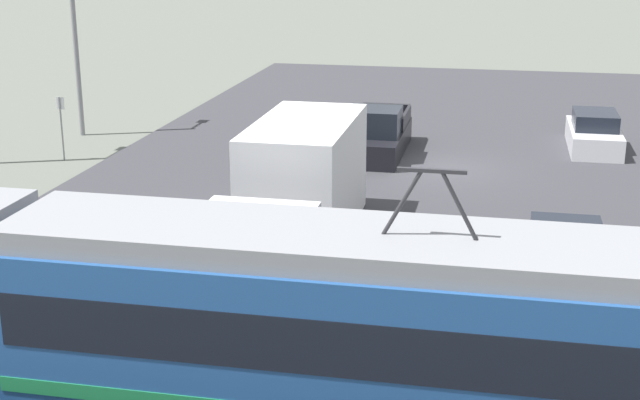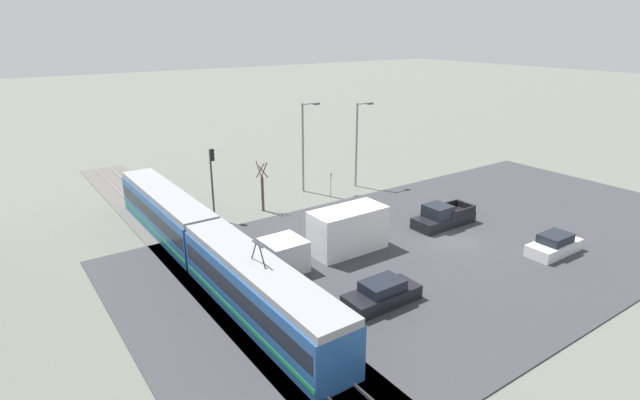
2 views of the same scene
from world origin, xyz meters
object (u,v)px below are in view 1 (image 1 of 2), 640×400
Objects in this scene: light_rail_tram at (22,296)px; pickup_truck at (376,136)px; sedan_car_0 at (594,134)px; sedan_car_1 at (565,264)px; box_truck at (294,193)px; street_lamp_mid_block at (76,17)px; no_parking_sign at (61,122)px.

light_rail_tram is 18.59m from pickup_truck.
sedan_car_1 is at bearing 82.72° from sedan_car_0.
box_truck is at bearing 86.23° from pickup_truck.
box_truck is 7.01m from sedan_car_1.
box_truck is 1.12× the size of street_lamp_mid_block.
box_truck is 16.58m from street_lamp_mid_block.
sedan_car_1 reaches higher than sedan_car_0.
sedan_car_1 is at bearing 144.49° from street_lamp_mid_block.
box_truck is 3.99× the size of no_parking_sign.
street_lamp_mid_block reaches higher than sedan_car_1.
pickup_truck is at bearing -165.30° from no_parking_sign.
street_lamp_mid_block reaches higher than no_parking_sign.
no_parking_sign is at bearing 15.73° from sedan_car_0.
no_parking_sign is (18.92, 5.33, 0.74)m from sedan_car_0.
box_truck reaches higher than pickup_truck.
box_truck is at bearing 144.53° from no_parking_sign.
pickup_truck reaches higher than sedan_car_1.
box_truck is 2.13× the size of sedan_car_0.
sedan_car_0 is (-7.93, -2.44, -0.10)m from pickup_truck.
light_rail_tram is at bearing 114.90° from no_parking_sign.
street_lamp_mid_block is at bearing -44.90° from box_truck.
light_rail_tram is 16.83m from no_parking_sign.
sedan_car_1 is (-10.02, -6.33, -0.98)m from light_rail_tram.
light_rail_tram reaches higher than sedan_car_0.
sedan_car_0 is at bearing -97.28° from sedan_car_1.
sedan_car_0 is (-11.84, -20.59, -0.99)m from light_rail_tram.
no_parking_sign is (10.33, -7.36, -0.09)m from box_truck.
box_truck is at bearing 135.10° from street_lamp_mid_block.
pickup_truck is (-3.91, -18.15, -0.88)m from light_rail_tram.
light_rail_tram reaches higher than box_truck.
light_rail_tram is 3.16× the size of box_truck.
street_lamp_mid_block is at bearing -66.87° from light_rail_tram.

